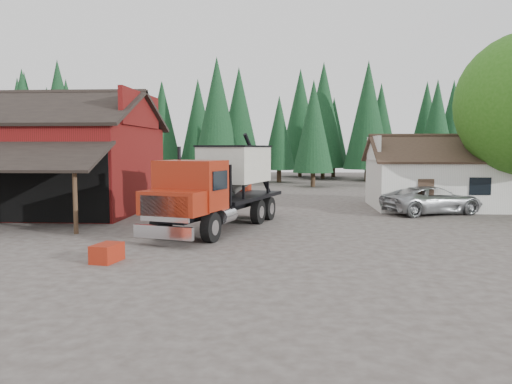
{
  "coord_description": "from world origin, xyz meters",
  "views": [
    {
      "loc": [
        3.74,
        -18.94,
        3.73
      ],
      "look_at": [
        2.24,
        3.13,
        1.8
      ],
      "focal_mm": 35.0,
      "sensor_mm": 36.0,
      "label": 1
    }
  ],
  "objects": [
    {
      "name": "farmhouse",
      "position": [
        13.0,
        13.0,
        1.67
      ],
      "size": [
        8.6,
        6.42,
        4.65
      ],
      "color": "silver",
      "rests_on": "ground"
    },
    {
      "name": "near_pine_c",
      "position": [
        22.0,
        26.0,
        6.89
      ],
      "size": [
        4.84,
        4.84,
        12.4
      ],
      "color": "#382619",
      "rests_on": "ground"
    },
    {
      "name": "near_pine_a",
      "position": [
        -22.0,
        28.0,
        6.39
      ],
      "size": [
        4.4,
        4.4,
        11.4
      ],
      "color": "#382619",
      "rests_on": "ground"
    },
    {
      "name": "near_pine_b",
      "position": [
        6.0,
        30.0,
        5.89
      ],
      "size": [
        3.96,
        3.96,
        10.4
      ],
      "color": "#382619",
      "rests_on": "ground"
    },
    {
      "name": "ground",
      "position": [
        0.0,
        0.0,
        0.0
      ],
      "size": [
        120.0,
        120.0,
        0.0
      ],
      "primitive_type": "plane",
      "color": "#413933",
      "rests_on": "ground"
    },
    {
      "name": "red_barn",
      "position": [
        -11.0,
        9.9,
        2.69
      ],
      "size": [
        12.8,
        13.63,
        7.18
      ],
      "color": "maroon",
      "rests_on": "ground"
    },
    {
      "name": "feed_truck",
      "position": [
        0.51,
        4.03,
        2.11
      ],
      "size": [
        5.5,
        10.31,
        4.5
      ],
      "rotation": [
        0.0,
        0.0,
        -0.3
      ],
      "color": "black",
      "rests_on": "ground"
    },
    {
      "name": "equip_box",
      "position": [
        -2.27,
        -3.11,
        0.3
      ],
      "size": [
        0.9,
        1.22,
        0.6
      ],
      "primitive_type": "cube",
      "rotation": [
        0.0,
        0.0,
        -0.2
      ],
      "color": "maroon",
      "rests_on": "ground"
    },
    {
      "name": "conifer_backdrop",
      "position": [
        0.0,
        42.0,
        0.0
      ],
      "size": [
        76.0,
        16.0,
        16.0
      ],
      "primitive_type": null,
      "color": "black",
      "rests_on": "ground"
    },
    {
      "name": "near_pine_d",
      "position": [
        -4.0,
        34.0,
        7.39
      ],
      "size": [
        5.28,
        5.28,
        13.4
      ],
      "color": "#382619",
      "rests_on": "ground"
    },
    {
      "name": "silver_car",
      "position": [
        11.87,
        10.0,
        0.8
      ],
      "size": [
        6.31,
        4.53,
        1.6
      ],
      "primitive_type": "imported",
      "rotation": [
        0.0,
        0.0,
        1.94
      ],
      "color": "#A3A7AB",
      "rests_on": "ground"
    }
  ]
}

